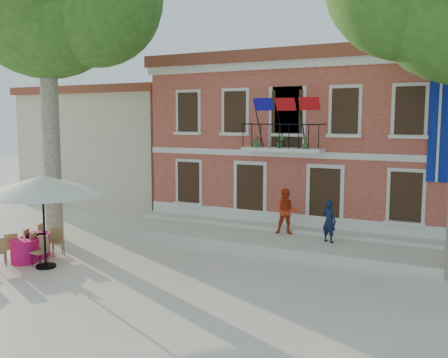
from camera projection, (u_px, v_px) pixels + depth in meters
ground at (162, 266)px, 16.03m from camera, size 90.00×90.00×0.00m
main_building at (316, 139)px, 23.48m from camera, size 13.50×9.59×7.50m
neighbor_west at (133, 144)px, 29.67m from camera, size 9.40×9.40×6.40m
terrace at (271, 239)px, 18.99m from camera, size 14.00×3.40×0.30m
patio_umbrella at (42, 185)px, 15.57m from camera, size 3.96×3.96×2.94m
pedestrian_navy at (329, 221)px, 17.83m from camera, size 0.66×0.56×1.54m
pedestrian_orange at (286, 212)px, 19.07m from camera, size 1.02×0.89×1.76m
cafe_table_0 at (35, 246)px, 16.92m from camera, size 1.45×1.81×0.95m
cafe_table_1 at (24, 250)px, 16.36m from camera, size 1.66×1.87×0.95m
cafe_table_3 at (37, 243)px, 17.28m from camera, size 1.16×1.93×0.95m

